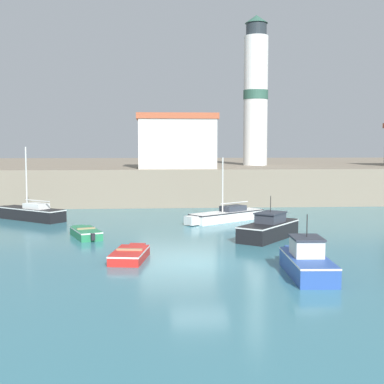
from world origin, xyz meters
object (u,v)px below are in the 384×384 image
Objects in this scene: motorboat_blue_2 at (307,261)px; motorboat_black_6 at (270,228)px; dinghy_green_4 at (86,233)px; harbor_shed_mid_row at (177,141)px; sailboat_black_1 at (30,213)px; sailboat_white_0 at (226,215)px; dinghy_red_5 at (130,254)px; lighthouse at (256,93)px.

motorboat_black_6 is (0.32, 8.24, 0.02)m from motorboat_blue_2.
dinghy_green_4 is 0.52× the size of harbor_shed_mid_row.
sailboat_black_1 is 1.54× the size of dinghy_green_4.
motorboat_blue_2 is at bearing -85.60° from sailboat_white_0.
sailboat_white_0 is 10.45m from dinghy_green_4.
motorboat_blue_2 is 7.85m from dinghy_red_5.
lighthouse reaches higher than dinghy_red_5.
dinghy_red_5 is 0.74× the size of motorboat_black_6.
dinghy_green_4 is (-9.85, 9.32, -0.28)m from motorboat_blue_2.
lighthouse is (11.06, 28.57, 9.97)m from dinghy_red_5.
sailboat_white_0 is 20.08m from lighthouse.
sailboat_black_1 is at bearing 131.13° from motorboat_blue_2.
sailboat_white_0 is at bearing -74.89° from harbor_shed_mid_row.
sailboat_black_1 is at bearing 122.60° from dinghy_green_4.
motorboat_black_6 is 0.34× the size of lighthouse.
motorboat_blue_2 is 8.25m from motorboat_black_6.
lighthouse is (5.12, 16.76, 9.81)m from sailboat_white_0.
lighthouse reaches higher than sailboat_white_0.
motorboat_black_6 is at bearing 33.60° from dinghy_red_5.
sailboat_white_0 is 1.18× the size of motorboat_black_6.
motorboat_black_6 is (10.18, -1.08, 0.30)m from dinghy_green_4.
sailboat_black_1 is 0.80× the size of harbor_shed_mid_row.
motorboat_blue_2 is at bearing -81.09° from harbor_shed_mid_row.
dinghy_red_5 is at bearing -60.90° from sailboat_black_1.
lighthouse is (3.63, 23.63, 9.66)m from motorboat_black_6.
sailboat_white_0 is at bearing 102.19° from motorboat_black_6.
motorboat_blue_2 reaches higher than dinghy_green_4.
dinghy_green_4 is at bearing 114.49° from dinghy_red_5.
sailboat_black_1 is at bearing 150.51° from motorboat_black_6.
harbor_shed_mid_row is at bearing 103.98° from motorboat_black_6.
sailboat_black_1 reaches higher than motorboat_blue_2.
harbor_shed_mid_row is at bearing -142.75° from lighthouse.
lighthouse reaches higher than dinghy_green_4.
motorboat_blue_2 is 0.71× the size of harbor_shed_mid_row.
sailboat_white_0 is 12.17m from harbor_shed_mid_row.
harbor_shed_mid_row reaches higher than motorboat_black_6.
dinghy_red_5 is (7.43, -13.34, -0.25)m from sailboat_black_1.
sailboat_black_1 is 0.38× the size of lighthouse.
sailboat_white_0 reaches higher than dinghy_red_5.
motorboat_blue_2 is 26.57m from harbor_shed_mid_row.
dinghy_green_4 is at bearing -109.43° from harbor_shed_mid_row.
harbor_shed_mid_row is at bearing 82.24° from dinghy_red_5.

